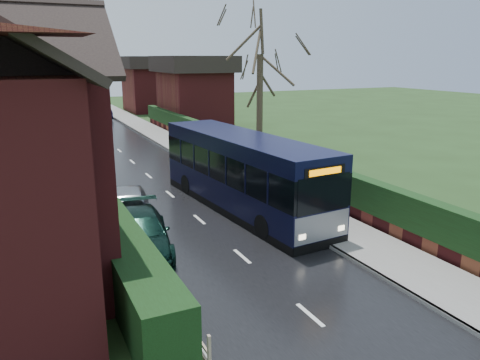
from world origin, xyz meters
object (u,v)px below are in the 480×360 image
car_silver (128,207)px  bus_stop_sign (279,173)px  bus (243,173)px  car_green (140,233)px

car_silver → bus_stop_sign: bus_stop_sign is taller
bus → car_silver: size_ratio=2.52×
car_green → car_silver: bearing=94.9°
bus → car_silver: bearing=173.4°
bus → bus_stop_sign: bearing=-57.7°
bus → bus_stop_sign: (1.00, -1.32, 0.21)m
bus_stop_sign → car_green: bearing=-170.7°
car_silver → bus_stop_sign: size_ratio=1.56×
car_green → bus_stop_sign: (6.10, 1.36, 1.13)m
car_silver → bus_stop_sign: (5.89, -1.47, 1.08)m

